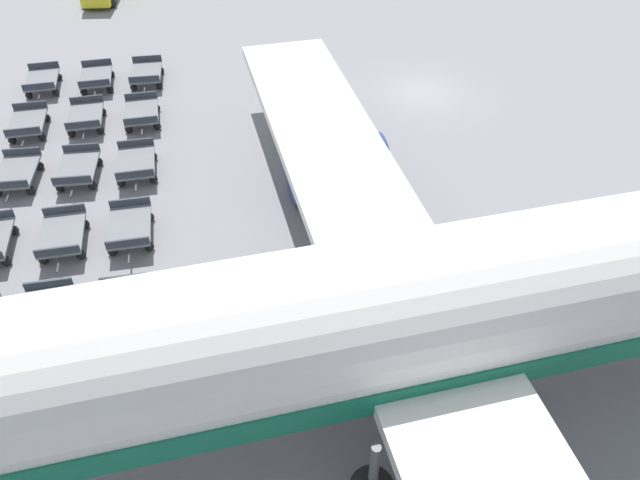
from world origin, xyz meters
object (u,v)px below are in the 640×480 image
baggage_dolly_row_mid_a_col_a (97,78)px  baggage_dolly_row_mid_b_col_c (136,164)px  baggage_dolly_row_mid_b_col_d (130,228)px  baggage_dolly_row_mid_b_col_b (142,113)px  baggage_dolly_row_near_col_b (28,124)px  baggage_dolly_row_mid_a_col_b (86,117)px  baggage_dolly_row_mid_a_col_e (46,317)px  baggage_dolly_row_mid_b_col_a (146,74)px  baggage_dolly_row_mid_a_col_c (78,169)px  baggage_dolly_row_mid_b_col_e (123,312)px  baggage_dolly_row_mid_a_col_d (63,236)px  baggage_dolly_row_near_col_a (43,81)px  airplane (452,307)px  baggage_dolly_row_near_col_c (17,173)px

baggage_dolly_row_mid_a_col_a → baggage_dolly_row_mid_b_col_c: same height
baggage_dolly_row_mid_b_col_d → baggage_dolly_row_mid_b_col_b: bearing=173.9°
baggage_dolly_row_near_col_b → baggage_dolly_row_mid_a_col_b: (0.10, 2.59, 0.00)m
baggage_dolly_row_mid_a_col_e → baggage_dolly_row_mid_b_col_a: same height
baggage_dolly_row_near_col_b → baggage_dolly_row_mid_a_col_a: size_ratio=1.00×
baggage_dolly_row_mid_a_col_c → baggage_dolly_row_mid_b_col_e: bearing=9.8°
baggage_dolly_row_mid_a_col_a → baggage_dolly_row_mid_a_col_b: size_ratio=1.00×
baggage_dolly_row_mid_b_col_a → baggage_dolly_row_mid_b_col_d: bearing=-6.2°
baggage_dolly_row_mid_b_col_a → baggage_dolly_row_mid_b_col_d: (12.67, -1.39, 0.00)m
baggage_dolly_row_mid_a_col_d → baggage_dolly_row_mid_a_col_e: size_ratio=1.00×
baggage_dolly_row_mid_a_col_a → baggage_dolly_row_near_col_a: bearing=-98.2°
airplane → baggage_dolly_row_near_col_a: 25.73m
baggage_dolly_row_mid_b_col_d → baggage_dolly_row_mid_b_col_e: (4.24, -0.42, 0.00)m
baggage_dolly_row_near_col_c → baggage_dolly_row_mid_b_col_e: bearing=23.5°
baggage_dolly_row_mid_a_col_b → baggage_dolly_row_mid_b_col_a: (-3.79, 3.03, 0.00)m
baggage_dolly_row_near_col_c → airplane: bearing=42.2°
baggage_dolly_row_near_col_a → baggage_dolly_row_mid_a_col_b: same height
baggage_dolly_row_near_col_a → baggage_dolly_row_mid_a_col_d: same height
baggage_dolly_row_mid_a_col_c → baggage_dolly_row_mid_b_col_a: bearing=157.9°
baggage_dolly_row_mid_a_col_b → baggage_dolly_row_mid_b_col_a: bearing=141.3°
baggage_dolly_row_near_col_c → baggage_dolly_row_mid_a_col_b: bearing=145.9°
baggage_dolly_row_mid_a_col_d → baggage_dolly_row_near_col_a: bearing=-173.8°
baggage_dolly_row_mid_a_col_b → baggage_dolly_row_mid_b_col_b: (0.34, 2.56, 0.00)m
baggage_dolly_row_mid_a_col_a → baggage_dolly_row_mid_a_col_c: (8.38, -0.79, 0.00)m
baggage_dolly_row_mid_a_col_a → baggage_dolly_row_mid_b_col_e: size_ratio=0.99×
baggage_dolly_row_mid_a_col_d → baggage_dolly_row_mid_b_col_e: 4.87m
baggage_dolly_row_mid_a_col_b → baggage_dolly_row_mid_b_col_b: same height
baggage_dolly_row_mid_a_col_b → baggage_dolly_row_mid_b_col_b: bearing=82.5°
baggage_dolly_row_mid_a_col_e → baggage_dolly_row_mid_b_col_e: same height
baggage_dolly_row_near_col_c → baggage_dolly_row_mid_a_col_c: 2.46m
baggage_dolly_row_near_col_b → baggage_dolly_row_mid_a_col_d: same height
baggage_dolly_row_near_col_a → baggage_dolly_row_mid_b_col_d: same height
baggage_dolly_row_near_col_c → baggage_dolly_row_mid_b_col_b: size_ratio=1.01×
baggage_dolly_row_mid_b_col_a → baggage_dolly_row_near_col_c: bearing=-36.4°
baggage_dolly_row_mid_b_col_c → baggage_dolly_row_near_col_b: bearing=-135.2°
baggage_dolly_row_mid_a_col_e → baggage_dolly_row_mid_b_col_d: (-3.82, 2.80, 0.00)m
baggage_dolly_row_mid_a_col_c → baggage_dolly_row_mid_a_col_e: 8.38m
baggage_dolly_row_mid_a_col_c → baggage_dolly_row_mid_b_col_e: size_ratio=1.01×
baggage_dolly_row_mid_a_col_d → baggage_dolly_row_mid_a_col_a: bearing=174.3°
baggage_dolly_row_near_col_c → baggage_dolly_row_mid_a_col_a: (-8.03, 3.23, 0.00)m
baggage_dolly_row_near_col_a → baggage_dolly_row_mid_b_col_b: size_ratio=1.00×
baggage_dolly_row_mid_b_col_e → airplane: bearing=60.6°
baggage_dolly_row_near_col_a → baggage_dolly_row_mid_a_col_e: 17.13m
baggage_dolly_row_mid_a_col_d → baggage_dolly_row_mid_b_col_d: bearing=85.1°
baggage_dolly_row_mid_a_col_c → baggage_dolly_row_near_col_b: bearing=-152.7°
baggage_dolly_row_mid_b_col_c → baggage_dolly_row_near_col_c: bearing=-97.0°
baggage_dolly_row_near_col_a → baggage_dolly_row_mid_b_col_d: size_ratio=0.99×
baggage_dolly_row_near_col_b → baggage_dolly_row_mid_a_col_e: bearing=6.4°
baggage_dolly_row_mid_b_col_d → baggage_dolly_row_mid_b_col_e: 4.26m
baggage_dolly_row_near_col_a → baggage_dolly_row_mid_b_col_d: 13.82m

